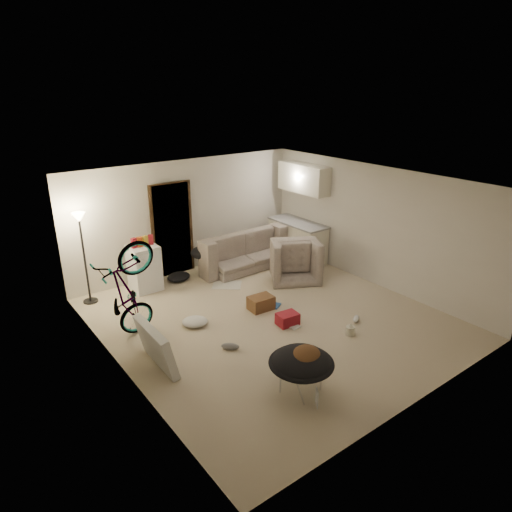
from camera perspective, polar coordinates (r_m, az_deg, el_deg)
floor at (r=8.41m, az=1.80°, el=-7.86°), size 5.50×6.00×0.02m
ceiling at (r=7.52m, az=2.01°, el=9.19°), size 5.50×6.00×0.02m
wall_back at (r=10.28m, az=-8.69°, el=4.95°), size 5.50×0.02×2.50m
wall_front at (r=6.05m, az=20.19°, el=-7.94°), size 5.50×0.02×2.50m
wall_left at (r=6.64m, az=-17.09°, el=-4.90°), size 0.02×6.00×2.50m
wall_right at (r=9.76m, az=14.68°, el=3.64°), size 0.02×6.00×2.50m
doorway at (r=10.14m, az=-10.49°, el=3.25°), size 0.85×0.10×2.04m
door_trim at (r=10.11m, az=-10.41°, el=3.21°), size 0.97×0.04×2.10m
floor_lamp at (r=9.09m, az=-20.95°, el=2.03°), size 0.28×0.28×1.81m
kitchen_counter at (r=11.07m, az=5.20°, el=1.89°), size 0.60×1.50×0.88m
counter_top at (r=10.93m, az=5.28°, el=4.17°), size 0.64×1.54×0.04m
kitchen_uppers at (r=10.76m, az=5.99°, el=9.64°), size 0.38×1.40×0.65m
sofa at (r=10.61m, az=-2.16°, el=0.44°), size 2.23×0.90×0.65m
armchair at (r=10.07m, az=4.49°, el=-0.68°), size 1.36×1.31×0.68m
bicycle at (r=7.86m, az=-15.60°, el=-6.98°), size 1.80×0.84×1.02m
book_asset at (r=6.39m, az=7.71°, el=-18.40°), size 0.29×0.28×0.02m
mini_fridge at (r=9.62m, az=-13.77°, el=-1.45°), size 0.56×0.56×0.95m
snack_box_0 at (r=9.38m, az=-14.99°, el=1.29°), size 0.12×0.10×0.30m
snack_box_1 at (r=9.42m, az=-14.32°, el=1.44°), size 0.10×0.08×0.30m
snack_box_2 at (r=9.46m, az=-13.66°, el=1.59°), size 0.12×0.10×0.30m
snack_box_3 at (r=9.51m, az=-13.00°, el=1.74°), size 0.12×0.10×0.30m
saucer_chair at (r=6.45m, az=5.66°, el=-13.77°), size 0.90×0.90×0.64m
hoodie at (r=6.35m, az=6.25°, el=-12.28°), size 0.61×0.58×0.22m
sofa_drape at (r=10.06m, az=-6.61°, el=0.45°), size 0.65×0.58×0.28m
tv_box at (r=7.10m, az=-12.41°, el=-10.97°), size 0.28×1.05×0.70m
drink_case_a at (r=8.67m, az=0.62°, el=-5.88°), size 0.48×0.35×0.26m
drink_case_b at (r=8.18m, az=3.95°, el=-7.85°), size 0.40×0.31×0.21m
juicer at (r=8.02m, az=11.72°, el=-9.04°), size 0.15×0.15×0.22m
newspaper at (r=9.73m, az=-3.65°, el=-3.61°), size 0.75×0.74×0.01m
book_blue at (r=8.85m, az=1.92°, el=-6.12°), size 0.36×0.40×0.03m
book_white at (r=8.17m, az=4.64°, el=-8.70°), size 0.20×0.26×0.02m
shoe_2 at (r=7.11m, az=4.83°, el=-13.37°), size 0.16×0.26×0.09m
shoe_3 at (r=7.50m, az=-3.25°, el=-11.21°), size 0.30×0.29×0.11m
shoe_4 at (r=8.49m, az=12.40°, el=-7.67°), size 0.27×0.22×0.09m
clothes_lump_b at (r=10.06m, az=-9.64°, el=-2.56°), size 0.61×0.56×0.16m
clothes_lump_c at (r=8.22m, az=-7.66°, el=-8.13°), size 0.59×0.56×0.14m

